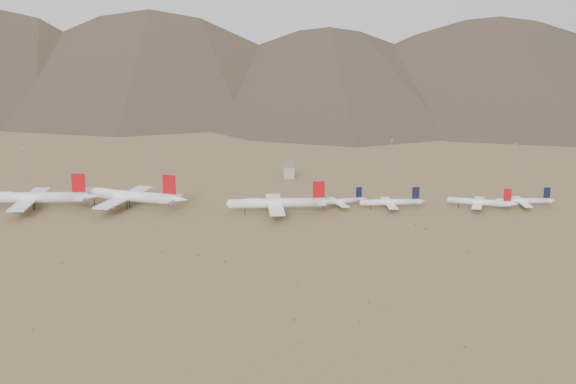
{
  "coord_description": "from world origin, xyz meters",
  "views": [
    {
      "loc": [
        9.58,
        -462.8,
        132.39
      ],
      "look_at": [
        26.29,
        30.0,
        11.34
      ],
      "focal_mm": 50.0,
      "sensor_mm": 36.0,
      "label": 1
    }
  ],
  "objects_px": {
    "widebody_east": "(277,203)",
    "narrowbody_a": "(340,201)",
    "widebody_west": "(32,197)",
    "control_tower": "(289,171)",
    "widebody_centre": "(127,196)",
    "narrowbody_b": "(392,202)"
  },
  "relations": [
    {
      "from": "narrowbody_a",
      "to": "widebody_east",
      "type": "bearing_deg",
      "value": -179.25
    },
    {
      "from": "widebody_east",
      "to": "narrowbody_a",
      "type": "distance_m",
      "value": 43.1
    },
    {
      "from": "narrowbody_a",
      "to": "widebody_west",
      "type": "bearing_deg",
      "value": 161.27
    },
    {
      "from": "widebody_east",
      "to": "control_tower",
      "type": "bearing_deg",
      "value": 81.29
    },
    {
      "from": "widebody_west",
      "to": "control_tower",
      "type": "height_order",
      "value": "widebody_west"
    },
    {
      "from": "narrowbody_a",
      "to": "control_tower",
      "type": "relative_size",
      "value": 2.99
    },
    {
      "from": "widebody_west",
      "to": "narrowbody_a",
      "type": "bearing_deg",
      "value": 0.48
    },
    {
      "from": "widebody_west",
      "to": "widebody_east",
      "type": "bearing_deg",
      "value": -4.79
    },
    {
      "from": "widebody_west",
      "to": "control_tower",
      "type": "distance_m",
      "value": 186.8
    },
    {
      "from": "widebody_east",
      "to": "narrowbody_b",
      "type": "relative_size",
      "value": 1.6
    },
    {
      "from": "narrowbody_a",
      "to": "control_tower",
      "type": "bearing_deg",
      "value": 90.61
    },
    {
      "from": "widebody_centre",
      "to": "narrowbody_b",
      "type": "relative_size",
      "value": 1.78
    },
    {
      "from": "widebody_centre",
      "to": "narrowbody_a",
      "type": "xyz_separation_m",
      "value": [
        136.63,
        -3.11,
        -4.17
      ]
    },
    {
      "from": "widebody_centre",
      "to": "widebody_east",
      "type": "bearing_deg",
      "value": 8.96
    },
    {
      "from": "control_tower",
      "to": "narrowbody_a",
      "type": "bearing_deg",
      "value": -70.95
    },
    {
      "from": "widebody_west",
      "to": "widebody_east",
      "type": "height_order",
      "value": "widebody_west"
    },
    {
      "from": "widebody_centre",
      "to": "narrowbody_a",
      "type": "height_order",
      "value": "widebody_centre"
    },
    {
      "from": "widebody_centre",
      "to": "narrowbody_b",
      "type": "height_order",
      "value": "widebody_centre"
    },
    {
      "from": "widebody_centre",
      "to": "widebody_east",
      "type": "xyz_separation_m",
      "value": [
        96.02,
        -17.24,
        -1.15
      ]
    },
    {
      "from": "widebody_centre",
      "to": "control_tower",
      "type": "relative_size",
      "value": 6.37
    },
    {
      "from": "widebody_west",
      "to": "control_tower",
      "type": "bearing_deg",
      "value": 27.99
    },
    {
      "from": "widebody_west",
      "to": "widebody_east",
      "type": "relative_size",
      "value": 1.15
    }
  ]
}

